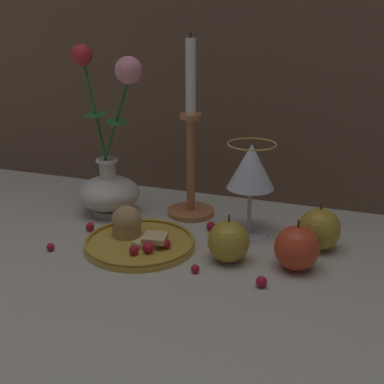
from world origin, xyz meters
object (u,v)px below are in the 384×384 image
(candlestick, at_px, (191,161))
(apple_beside_vase, at_px, (297,248))
(vase, at_px, (109,174))
(apple_near_glass, at_px, (319,229))
(wine_glass, at_px, (251,170))
(apple_at_table_edge, at_px, (228,241))
(plate_with_pastries, at_px, (137,238))

(candlestick, distance_m, apple_beside_vase, 0.30)
(apple_beside_vase, bearing_deg, vase, 164.04)
(apple_near_glass, bearing_deg, wine_glass, 168.75)
(vase, height_order, wine_glass, vase)
(vase, distance_m, apple_beside_vase, 0.42)
(apple_beside_vase, bearing_deg, apple_at_table_edge, -174.98)
(apple_beside_vase, height_order, apple_at_table_edge, apple_beside_vase)
(vase, distance_m, apple_at_table_edge, 0.31)
(vase, relative_size, apple_beside_vase, 3.92)
(wine_glass, xyz_separation_m, apple_near_glass, (0.13, -0.03, -0.09))
(vase, height_order, apple_near_glass, vase)
(plate_with_pastries, distance_m, wine_glass, 0.24)
(plate_with_pastries, relative_size, apple_beside_vase, 2.29)
(vase, distance_m, apple_near_glass, 0.42)
(apple_near_glass, bearing_deg, plate_with_pastries, -162.62)
(candlestick, relative_size, apple_beside_vase, 4.18)
(plate_with_pastries, xyz_separation_m, apple_beside_vase, (0.28, 0.01, 0.02))
(candlestick, bearing_deg, apple_beside_vase, -34.40)
(candlestick, bearing_deg, wine_glass, -20.71)
(wine_glass, height_order, candlestick, candlestick)
(candlestick, bearing_deg, apple_at_table_edge, -53.50)
(wine_glass, bearing_deg, apple_at_table_edge, -92.15)
(vase, distance_m, candlestick, 0.17)
(wine_glass, relative_size, apple_at_table_edge, 2.10)
(wine_glass, bearing_deg, apple_near_glass, -11.25)
(apple_beside_vase, relative_size, apple_at_table_edge, 1.04)
(apple_beside_vase, distance_m, apple_near_glass, 0.09)
(vase, xyz_separation_m, wine_glass, (0.29, 0.00, 0.04))
(vase, height_order, apple_beside_vase, vase)
(wine_glass, distance_m, apple_at_table_edge, 0.15)
(plate_with_pastries, xyz_separation_m, wine_glass, (0.17, 0.12, 0.11))
(apple_beside_vase, relative_size, apple_near_glass, 0.99)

